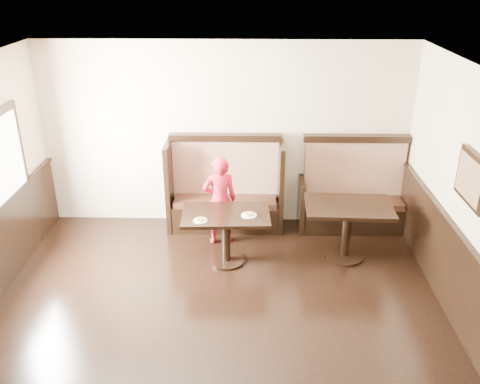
{
  "coord_description": "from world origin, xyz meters",
  "views": [
    {
      "loc": [
        0.38,
        -3.76,
        3.79
      ],
      "look_at": [
        0.25,
        2.35,
        1.0
      ],
      "focal_mm": 38.0,
      "sensor_mm": 36.0,
      "label": 1
    }
  ],
  "objects_px": {
    "booth_main": "(225,194)",
    "table_main": "(226,225)",
    "table_neighbor": "(348,218)",
    "booth_neighbor": "(353,198)",
    "child": "(220,201)"
  },
  "relations": [
    {
      "from": "booth_main",
      "to": "table_main",
      "type": "relative_size",
      "value": 1.47
    },
    {
      "from": "table_neighbor",
      "to": "table_main",
      "type": "bearing_deg",
      "value": -172.55
    },
    {
      "from": "booth_neighbor",
      "to": "table_neighbor",
      "type": "height_order",
      "value": "booth_neighbor"
    },
    {
      "from": "table_main",
      "to": "table_neighbor",
      "type": "xyz_separation_m",
      "value": [
        1.65,
        0.16,
        0.03
      ]
    },
    {
      "from": "booth_main",
      "to": "booth_neighbor",
      "type": "xyz_separation_m",
      "value": [
        1.95,
        -0.0,
        -0.05
      ]
    },
    {
      "from": "booth_main",
      "to": "child",
      "type": "bearing_deg",
      "value": -95.77
    },
    {
      "from": "booth_neighbor",
      "to": "child",
      "type": "xyz_separation_m",
      "value": [
        -2.0,
        -0.52,
        0.19
      ]
    },
    {
      "from": "booth_main",
      "to": "table_neighbor",
      "type": "relative_size",
      "value": 1.48
    },
    {
      "from": "booth_main",
      "to": "table_main",
      "type": "distance_m",
      "value": 1.06
    },
    {
      "from": "table_main",
      "to": "child",
      "type": "bearing_deg",
      "value": 99.21
    },
    {
      "from": "booth_main",
      "to": "table_main",
      "type": "xyz_separation_m",
      "value": [
        0.06,
        -1.06,
        0.04
      ]
    },
    {
      "from": "booth_main",
      "to": "table_neighbor",
      "type": "xyz_separation_m",
      "value": [
        1.71,
        -0.9,
        0.08
      ]
    },
    {
      "from": "booth_main",
      "to": "child",
      "type": "height_order",
      "value": "booth_main"
    },
    {
      "from": "booth_main",
      "to": "booth_neighbor",
      "type": "distance_m",
      "value": 1.95
    },
    {
      "from": "table_neighbor",
      "to": "booth_main",
      "type": "bearing_deg",
      "value": 154.06
    }
  ]
}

